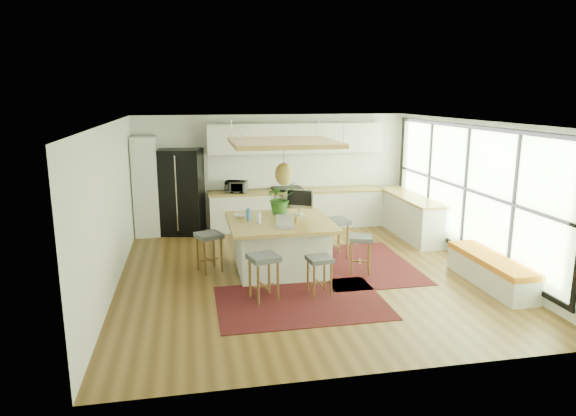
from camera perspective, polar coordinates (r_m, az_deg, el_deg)
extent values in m
plane|color=#543A18|center=(9.28, 1.82, -7.26)|extent=(7.00, 7.00, 0.00)
plane|color=white|center=(8.74, 1.94, 9.63)|extent=(7.00, 7.00, 0.00)
plane|color=silver|center=(12.30, -1.77, 4.16)|extent=(6.50, 0.00, 6.50)
plane|color=silver|center=(5.67, 9.83, -6.09)|extent=(6.50, 0.00, 6.50)
plane|color=silver|center=(8.79, -19.24, 0.07)|extent=(0.00, 7.00, 7.00)
plane|color=silver|center=(10.14, 20.10, 1.59)|extent=(0.00, 7.00, 7.00)
cube|color=silver|center=(11.90, -15.67, 2.32)|extent=(0.55, 0.60, 2.25)
cube|color=silver|center=(12.26, 1.04, -0.19)|extent=(4.20, 0.60, 0.88)
cube|color=olive|center=(12.16, 1.05, 1.92)|extent=(4.24, 0.64, 0.05)
cube|color=white|center=(12.38, 0.77, 4.22)|extent=(4.20, 0.02, 0.80)
cube|color=silver|center=(12.13, 0.94, 7.85)|extent=(4.20, 0.34, 0.70)
cube|color=silver|center=(11.90, 13.53, -0.93)|extent=(0.60, 2.50, 0.88)
cube|color=olive|center=(11.81, 13.65, 1.24)|extent=(0.64, 2.54, 0.05)
cube|color=black|center=(8.00, 1.47, -10.54)|extent=(2.60, 1.80, 0.01)
cube|color=black|center=(9.81, 8.31, -6.25)|extent=(1.80, 2.60, 0.01)
imported|color=#A5A5AA|center=(11.89, -5.83, 2.53)|extent=(0.54, 0.41, 0.33)
imported|color=#1E4C19|center=(9.64, -0.86, 0.76)|extent=(0.70, 0.74, 0.49)
imported|color=silver|center=(9.45, -5.35, -0.87)|extent=(0.29, 0.29, 0.06)
cylinder|color=#2F6BBC|center=(9.18, -4.43, -0.84)|extent=(0.07, 0.07, 0.19)
cylinder|color=silver|center=(8.95, -3.28, -1.16)|extent=(0.07, 0.07, 0.19)
cylinder|color=#9E6F34|center=(8.92, 0.99, -1.20)|extent=(0.07, 0.07, 0.19)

